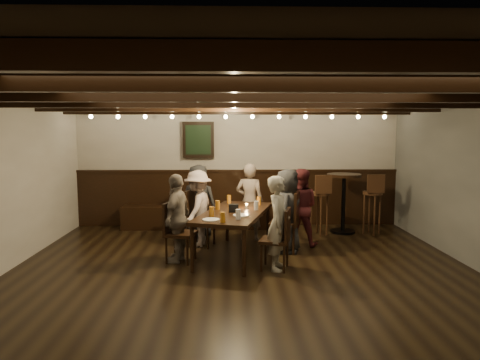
{
  "coord_description": "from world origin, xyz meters",
  "views": [
    {
      "loc": [
        -0.2,
        -5.19,
        1.93
      ],
      "look_at": [
        -0.03,
        1.3,
        1.18
      ],
      "focal_mm": 32.0,
      "sensor_mm": 36.0,
      "label": 1
    }
  ],
  "objects_px": {
    "chair_left_far": "(180,243)",
    "high_top_table": "(344,194)",
    "person_left_near": "(198,208)",
    "person_bench_right": "(300,207)",
    "person_right_far": "(278,223)",
    "chair_right_near": "(285,233)",
    "person_right_near": "(287,211)",
    "person_bench_left": "(199,202)",
    "chair_right_far": "(276,251)",
    "bar_stool_left": "(319,213)",
    "person_bench_centre": "(250,202)",
    "person_left_far": "(177,218)",
    "chair_left_near": "(200,229)",
    "bar_stool_right": "(372,212)",
    "dining_table": "(234,215)"
  },
  "relations": [
    {
      "from": "chair_left_far",
      "to": "high_top_table",
      "type": "height_order",
      "value": "high_top_table"
    },
    {
      "from": "chair_left_far",
      "to": "person_left_near",
      "type": "relative_size",
      "value": 0.69
    },
    {
      "from": "person_bench_right",
      "to": "person_right_far",
      "type": "xyz_separation_m",
      "value": [
        -0.51,
        -1.26,
        0.01
      ]
    },
    {
      "from": "chair_right_near",
      "to": "person_right_near",
      "type": "distance_m",
      "value": 0.37
    },
    {
      "from": "person_bench_left",
      "to": "high_top_table",
      "type": "distance_m",
      "value": 2.74
    },
    {
      "from": "chair_right_far",
      "to": "person_bench_right",
      "type": "height_order",
      "value": "person_bench_right"
    },
    {
      "from": "bar_stool_left",
      "to": "chair_right_near",
      "type": "bearing_deg",
      "value": -136.62
    },
    {
      "from": "chair_right_near",
      "to": "person_bench_centre",
      "type": "relative_size",
      "value": 0.71
    },
    {
      "from": "chair_left_far",
      "to": "person_left_far",
      "type": "relative_size",
      "value": 0.68
    },
    {
      "from": "person_left_near",
      "to": "bar_stool_left",
      "type": "relative_size",
      "value": 1.12
    },
    {
      "from": "chair_right_far",
      "to": "person_bench_right",
      "type": "bearing_deg",
      "value": -7.68
    },
    {
      "from": "chair_left_near",
      "to": "chair_left_far",
      "type": "height_order",
      "value": "chair_left_near"
    },
    {
      "from": "bar_stool_left",
      "to": "person_left_near",
      "type": "bearing_deg",
      "value": -173.6
    },
    {
      "from": "chair_right_near",
      "to": "chair_left_far",
      "type": "bearing_deg",
      "value": 122.02
    },
    {
      "from": "person_bench_right",
      "to": "bar_stool_right",
      "type": "bearing_deg",
      "value": -138.58
    },
    {
      "from": "dining_table",
      "to": "chair_right_near",
      "type": "xyz_separation_m",
      "value": [
        0.81,
        0.24,
        -0.35
      ]
    },
    {
      "from": "person_bench_left",
      "to": "high_top_table",
      "type": "height_order",
      "value": "person_bench_left"
    },
    {
      "from": "dining_table",
      "to": "person_bench_centre",
      "type": "xyz_separation_m",
      "value": [
        0.28,
        1.01,
        0.04
      ]
    },
    {
      "from": "chair_left_far",
      "to": "person_bench_left",
      "type": "relative_size",
      "value": 0.66
    },
    {
      "from": "person_right_far",
      "to": "bar_stool_left",
      "type": "height_order",
      "value": "person_right_far"
    },
    {
      "from": "chair_left_far",
      "to": "chair_right_near",
      "type": "bearing_deg",
      "value": 122.02
    },
    {
      "from": "high_top_table",
      "to": "chair_left_near",
      "type": "bearing_deg",
      "value": -161.87
    },
    {
      "from": "person_bench_left",
      "to": "person_left_far",
      "type": "xyz_separation_m",
      "value": [
        -0.22,
        -1.34,
        -0.01
      ]
    },
    {
      "from": "chair_left_far",
      "to": "chair_right_near",
      "type": "relative_size",
      "value": 0.91
    },
    {
      "from": "person_bench_left",
      "to": "person_bench_centre",
      "type": "bearing_deg",
      "value": -170.54
    },
    {
      "from": "chair_left_near",
      "to": "chair_right_far",
      "type": "xyz_separation_m",
      "value": [
        1.14,
        -1.25,
        -0.03
      ]
    },
    {
      "from": "dining_table",
      "to": "person_bench_right",
      "type": "relative_size",
      "value": 1.56
    },
    {
      "from": "chair_right_far",
      "to": "person_bench_right",
      "type": "relative_size",
      "value": 0.66
    },
    {
      "from": "chair_left_far",
      "to": "person_left_far",
      "type": "xyz_separation_m",
      "value": [
        -0.03,
        0.01,
        0.38
      ]
    },
    {
      "from": "chair_right_near",
      "to": "person_bench_right",
      "type": "height_order",
      "value": "person_bench_right"
    },
    {
      "from": "person_left_near",
      "to": "person_bench_right",
      "type": "bearing_deg",
      "value": 105.26
    },
    {
      "from": "person_bench_right",
      "to": "chair_left_near",
      "type": "bearing_deg",
      "value": 15.53
    },
    {
      "from": "person_bench_centre",
      "to": "chair_left_near",
      "type": "bearing_deg",
      "value": 39.81
    },
    {
      "from": "dining_table",
      "to": "person_left_far",
      "type": "xyz_separation_m",
      "value": [
        -0.84,
        -0.23,
        0.01
      ]
    },
    {
      "from": "bar_stool_left",
      "to": "person_right_near",
      "type": "bearing_deg",
      "value": -135.4
    },
    {
      "from": "person_bench_left",
      "to": "high_top_table",
      "type": "relative_size",
      "value": 1.19
    },
    {
      "from": "person_bench_right",
      "to": "person_right_near",
      "type": "height_order",
      "value": "person_right_near"
    },
    {
      "from": "person_left_far",
      "to": "chair_left_near",
      "type": "bearing_deg",
      "value": 178.08
    },
    {
      "from": "dining_table",
      "to": "bar_stool_left",
      "type": "relative_size",
      "value": 1.78
    },
    {
      "from": "dining_table",
      "to": "high_top_table",
      "type": "xyz_separation_m",
      "value": [
        2.09,
        1.5,
        0.09
      ]
    },
    {
      "from": "chair_right_near",
      "to": "person_left_far",
      "type": "distance_m",
      "value": 1.76
    },
    {
      "from": "chair_left_near",
      "to": "chair_right_far",
      "type": "distance_m",
      "value": 1.7
    },
    {
      "from": "chair_left_far",
      "to": "person_right_far",
      "type": "xyz_separation_m",
      "value": [
        1.41,
        -0.39,
        0.39
      ]
    },
    {
      "from": "person_bench_centre",
      "to": "dining_table",
      "type": "bearing_deg",
      "value": 90.0
    },
    {
      "from": "chair_right_near",
      "to": "person_left_far",
      "type": "bearing_deg",
      "value": 121.47
    },
    {
      "from": "chair_right_far",
      "to": "chair_left_far",
      "type": "bearing_deg",
      "value": 90.0
    },
    {
      "from": "chair_right_far",
      "to": "bar_stool_left",
      "type": "bearing_deg",
      "value": -12.37
    },
    {
      "from": "person_bench_right",
      "to": "person_right_far",
      "type": "relative_size",
      "value": 0.99
    },
    {
      "from": "person_right_near",
      "to": "person_bench_centre",
      "type": "bearing_deg",
      "value": 51.34
    },
    {
      "from": "chair_left_near",
      "to": "person_right_near",
      "type": "bearing_deg",
      "value": 90.0
    }
  ]
}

